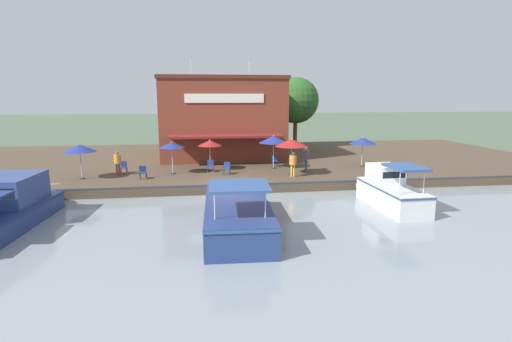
{
  "coord_description": "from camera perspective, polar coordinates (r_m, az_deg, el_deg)",
  "views": [
    {
      "loc": [
        23.68,
        -1.73,
        6.08
      ],
      "look_at": [
        -1.0,
        1.72,
        1.3
      ],
      "focal_mm": 28.0,
      "sensor_mm": 36.0,
      "label": 1
    }
  ],
  "objects": [
    {
      "name": "cafe_chair_facing_river",
      "position": [
        27.89,
        -4.19,
        0.49
      ],
      "size": [
        0.51,
        0.51,
        0.85
      ],
      "color": "navy",
      "rests_on": "quay_deck"
    },
    {
      "name": "patio_umbrella_by_entrance",
      "position": [
        27.43,
        5.09,
        4.06
      ],
      "size": [
        2.26,
        2.26,
        2.56
      ],
      "color": "#B7B7B7",
      "rests_on": "quay_deck"
    },
    {
      "name": "person_near_entrance",
      "position": [
        29.04,
        -19.18,
        1.46
      ],
      "size": [
        0.47,
        0.47,
        1.66
      ],
      "color": "#B23338",
      "rests_on": "quay_deck"
    },
    {
      "name": "person_at_quay_edge",
      "position": [
        27.01,
        5.3,
        1.43
      ],
      "size": [
        0.48,
        0.48,
        1.71
      ],
      "color": "gold",
      "rests_on": "quay_deck"
    },
    {
      "name": "person_mid_patio",
      "position": [
        28.98,
        7.18,
        2.19
      ],
      "size": [
        0.51,
        0.51,
        1.82
      ],
      "color": "#2D5193",
      "rests_on": "quay_deck"
    },
    {
      "name": "cafe_chair_mid_patio",
      "position": [
        28.97,
        -6.52,
        0.84
      ],
      "size": [
        0.47,
        0.47,
        0.85
      ],
      "color": "navy",
      "rests_on": "quay_deck"
    },
    {
      "name": "motorboat_fourth_along",
      "position": [
        22.12,
        -31.85,
        -4.46
      ],
      "size": [
        8.96,
        3.44,
        2.24
      ],
      "color": "navy",
      "rests_on": "river_water"
    },
    {
      "name": "tree_upstream_bank",
      "position": [
        42.41,
        5.52,
        9.82
      ],
      "size": [
        5.07,
        4.82,
        7.3
      ],
      "color": "brown",
      "rests_on": "quay_deck"
    },
    {
      "name": "cafe_chair_back_row_seat",
      "position": [
        27.39,
        -15.85,
        -0.08
      ],
      "size": [
        0.54,
        0.54,
        0.85
      ],
      "color": "navy",
      "rests_on": "quay_deck"
    },
    {
      "name": "cafe_chair_far_corner_seat",
      "position": [
        30.97,
        2.75,
        1.55
      ],
      "size": [
        0.49,
        0.49,
        0.85
      ],
      "color": "navy",
      "rests_on": "quay_deck"
    },
    {
      "name": "ground_plane",
      "position": [
        24.51,
        -3.66,
        -3.53
      ],
      "size": [
        220.0,
        220.0,
        0.0
      ],
      "primitive_type": "plane",
      "color": "#4C5B47"
    },
    {
      "name": "cafe_chair_under_first_umbrella",
      "position": [
        29.74,
        -18.39,
        0.61
      ],
      "size": [
        0.46,
        0.46,
        0.85
      ],
      "color": "navy",
      "rests_on": "quay_deck"
    },
    {
      "name": "waterfront_restaurant",
      "position": [
        36.92,
        -4.96,
        7.75
      ],
      "size": [
        11.87,
        10.58,
        8.86
      ],
      "color": "brown",
      "rests_on": "quay_deck"
    },
    {
      "name": "patio_umbrella_near_quay_edge",
      "position": [
        28.33,
        -11.94,
        3.63
      ],
      "size": [
        1.7,
        1.7,
        2.27
      ],
      "color": "#B7B7B7",
      "rests_on": "quay_deck"
    },
    {
      "name": "patio_umbrella_mid_patio_right",
      "position": [
        29.23,
        -6.62,
        3.98
      ],
      "size": [
        1.75,
        1.75,
        2.27
      ],
      "color": "#B7B7B7",
      "rests_on": "quay_deck"
    },
    {
      "name": "patio_umbrella_far_corner",
      "position": [
        31.91,
        15.02,
        4.2
      ],
      "size": [
        2.04,
        2.04,
        2.28
      ],
      "color": "#B7B7B7",
      "rests_on": "quay_deck"
    },
    {
      "name": "tree_downstream_bank",
      "position": [
        41.28,
        -5.26,
        9.92
      ],
      "size": [
        4.44,
        4.23,
        7.07
      ],
      "color": "brown",
      "rests_on": "quay_deck"
    },
    {
      "name": "motorboat_nearest_quay",
      "position": [
        18.92,
        -2.84,
        -5.44
      ],
      "size": [
        9.01,
        3.15,
        2.47
      ],
      "color": "navy",
      "rests_on": "river_water"
    },
    {
      "name": "motorboat_mid_row",
      "position": [
        23.13,
        18.16,
        -2.6
      ],
      "size": [
        6.04,
        1.98,
        2.5
      ],
      "color": "white",
      "rests_on": "river_water"
    },
    {
      "name": "patio_umbrella_back_row",
      "position": [
        29.88,
        2.53,
        4.54
      ],
      "size": [
        2.19,
        2.19,
        2.51
      ],
      "color": "#B7B7B7",
      "rests_on": "quay_deck"
    },
    {
      "name": "quay_edge_fender",
      "position": [
        24.45,
        -3.7,
        -1.99
      ],
      "size": [
        0.2,
        50.4,
        0.1
      ],
      "primitive_type": "cube",
      "color": "#2D2D33",
      "rests_on": "quay_deck"
    },
    {
      "name": "patio_umbrella_mid_patio_left",
      "position": [
        28.52,
        -23.88,
        3.0
      ],
      "size": [
        2.09,
        2.09,
        2.33
      ],
      "color": "#B7B7B7",
      "rests_on": "quay_deck"
    },
    {
      "name": "quay_deck",
      "position": [
        35.2,
        -5.03,
        1.36
      ],
      "size": [
        22.0,
        56.0,
        0.6
      ],
      "primitive_type": "cube",
      "color": "#4C3D2D",
      "rests_on": "ground"
    }
  ]
}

